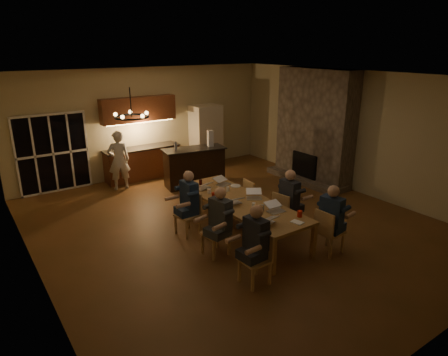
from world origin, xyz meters
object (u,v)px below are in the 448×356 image
standing_person (119,160)px  bar_blender (210,138)px  laptop_c (233,198)px  person_right_near (331,220)px  laptop_a (265,217)px  chair_left_far (187,214)px  laptop_f (224,180)px  plate_left (255,219)px  plate_far (235,186)px  bar_island (194,167)px  chair_left_near (255,259)px  person_right_mid (289,201)px  laptop_d (254,193)px  can_cola (201,182)px  dining_table (240,217)px  refrigerator (206,136)px  person_left_far (189,203)px  chair_left_mid (215,233)px  bar_bottle (176,146)px  chair_right_mid (286,212)px  person_left_near (256,244)px  chair_right_far (256,198)px  chandelier (132,117)px  redcup_mid (214,195)px  mug_back (209,191)px  plate_near (275,206)px  laptop_b (276,206)px  person_left_mid (221,222)px  mug_mid (228,189)px  redcup_near (300,214)px  chair_right_near (330,231)px  laptop_e (202,184)px

standing_person → bar_blender: bearing=166.6°
laptop_c → person_right_near: bearing=128.9°
standing_person → laptop_a: bearing=107.7°
chair_left_far → laptop_f: laptop_f is taller
plate_left → plate_far: size_ratio=1.08×
bar_island → chair_left_near: bar_island is taller
person_right_mid → laptop_d: size_ratio=4.31×
standing_person → can_cola: standing_person is taller
laptop_c → dining_table: bearing=-172.0°
refrigerator → laptop_f: (-1.79, -3.59, -0.14)m
person_left_far → laptop_c: size_ratio=4.31×
refrigerator → chair_left_mid: 5.86m
bar_bottle → bar_blender: bearing=-8.0°
chair_right_mid → plate_far: bearing=10.3°
chair_left_mid → person_left_near: person_left_near is taller
chair_right_far → chair_left_far: bearing=93.4°
dining_table → bar_blender: bearing=67.7°
chandelier → bar_bottle: 4.63m
chair_right_mid → redcup_mid: chair_right_mid is taller
bar_island → person_left_far: (-1.63, -2.55, 0.15)m
mug_back → plate_near: (0.69, -1.37, -0.04)m
dining_table → chair_left_mid: chair_left_mid is taller
laptop_c → can_cola: (0.06, 1.33, -0.05)m
laptop_c → person_left_near: bearing=71.8°
chandelier → person_left_near: bearing=-42.0°
laptop_b → chair_right_mid: bearing=33.8°
chair_left_mid → person_left_mid: person_left_mid is taller
person_left_near → redcup_mid: (0.50, 2.00, 0.12)m
chair_right_mid → laptop_c: size_ratio=2.78×
mug_back → bar_blender: (1.58, 2.39, 0.51)m
chair_right_mid → mug_mid: 1.35m
chair_left_mid → standing_person: size_ratio=0.54×
chair_left_far → plate_near: size_ratio=3.54×
mug_back → redcup_near: (0.71, -2.02, 0.01)m
person_right_near → bar_blender: size_ratio=3.03×
dining_table → laptop_b: laptop_b is taller
bar_island → bar_bottle: size_ratio=7.19×
person_left_mid → mug_back: 1.40m
standing_person → bar_bottle: standing_person is taller
bar_island → chair_right_near: bar_island is taller
redcup_near → refrigerator: bearing=74.4°
laptop_e → bar_bottle: bar_bottle is taller
chair_left_far → chandelier: (-1.41, -0.87, 2.31)m
refrigerator → chair_right_far: bearing=-106.5°
bar_island → laptop_a: bearing=-94.2°
chair_left_near → laptop_a: (0.62, 0.49, 0.42)m
person_right_mid → redcup_mid: bearing=53.2°
standing_person → chandelier: size_ratio=3.09×
chair_left_mid → plate_left: bearing=45.0°
dining_table → bar_blender: (1.29, 3.14, 0.93)m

